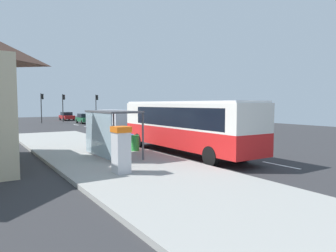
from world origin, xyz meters
The scene contains 22 objects.
ground_plane centered at (0.00, 14.00, -0.02)m, with size 56.00×92.00×0.04m, color #2D2D30.
sidewalk_platform centered at (-6.40, 2.00, 0.09)m, with size 6.20×30.00×0.18m, color #999993.
lane_stripe_seg_0 centered at (0.25, -6.00, 0.01)m, with size 0.16×2.20×0.01m, color silver.
lane_stripe_seg_1 centered at (0.25, -1.00, 0.01)m, with size 0.16×2.20×0.01m, color silver.
lane_stripe_seg_2 centered at (0.25, 4.00, 0.01)m, with size 0.16×2.20×0.01m, color silver.
lane_stripe_seg_3 centered at (0.25, 9.00, 0.01)m, with size 0.16×2.20×0.01m, color silver.
lane_stripe_seg_4 centered at (0.25, 14.00, 0.01)m, with size 0.16×2.20×0.01m, color silver.
lane_stripe_seg_5 centered at (0.25, 19.00, 0.01)m, with size 0.16×2.20×0.01m, color silver.
lane_stripe_seg_6 centered at (0.25, 24.00, 0.01)m, with size 0.16×2.20×0.01m, color silver.
lane_stripe_seg_7 centered at (0.25, 29.00, 0.01)m, with size 0.16×2.20×0.01m, color silver.
bus centered at (-1.71, -0.57, 1.84)m, with size 2.57×11.02×3.21m.
white_van centered at (2.20, 19.55, 1.34)m, with size 2.16×5.26×2.30m.
sedan_near centered at (2.30, 31.42, 0.79)m, with size 1.96×4.46×1.52m.
sedan_far centered at (2.30, 41.86, 0.79)m, with size 1.88×4.42×1.52m.
ticket_machine centered at (-7.41, -3.91, 1.17)m, with size 0.66×0.76×1.94m.
recycling_bin_green centered at (-4.20, 1.21, 0.66)m, with size 0.52×0.52×0.95m, color green.
recycling_bin_blue centered at (-4.20, 1.91, 0.66)m, with size 0.52×0.52×0.95m, color blue.
recycling_bin_yellow centered at (-4.20, 2.61, 0.66)m, with size 0.52×0.52×0.95m, color yellow.
traffic_light_near_side centered at (5.50, 34.87, 3.08)m, with size 0.49×0.28×4.60m.
traffic_light_far_side centered at (-3.10, 35.67, 3.13)m, with size 0.49×0.28×4.68m.
traffic_light_median centered at (0.40, 36.47, 3.10)m, with size 0.49×0.28×4.63m.
bus_shelter centered at (-6.41, 0.09, 2.10)m, with size 1.80×4.00×2.50m.
Camera 1 is at (-12.65, -15.63, 3.06)m, focal length 32.87 mm.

